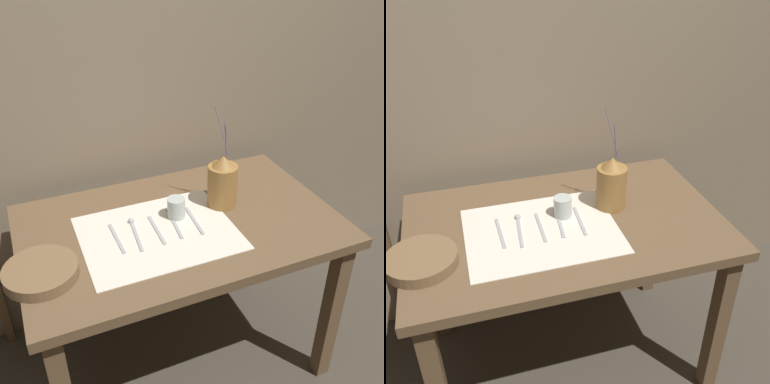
{
  "view_description": "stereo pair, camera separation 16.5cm",
  "coord_description": "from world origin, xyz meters",
  "views": [
    {
      "loc": [
        -0.51,
        -1.3,
        1.72
      ],
      "look_at": [
        0.05,
        0.0,
        0.87
      ],
      "focal_mm": 42.0,
      "sensor_mm": 36.0,
      "label": 1
    },
    {
      "loc": [
        -0.36,
        -1.36,
        1.72
      ],
      "look_at": [
        0.05,
        0.0,
        0.87
      ],
      "focal_mm": 42.0,
      "sensor_mm": 36.0,
      "label": 2
    }
  ],
  "objects": [
    {
      "name": "wooden_bowl",
      "position": [
        -0.52,
        -0.11,
        0.77
      ],
      "size": [
        0.24,
        0.24,
        0.04
      ],
      "color": "brown",
      "rests_on": "wooden_table"
    },
    {
      "name": "wooden_table",
      "position": [
        0.0,
        0.0,
        0.65
      ],
      "size": [
        1.19,
        0.75,
        0.75
      ],
      "color": "brown",
      "rests_on": "ground_plane"
    },
    {
      "name": "ground_plane",
      "position": [
        0.0,
        0.0,
        0.0
      ],
      "size": [
        12.0,
        12.0,
        0.0
      ],
      "primitive_type": "plane",
      "color": "#473F35"
    },
    {
      "name": "knife_center",
      "position": [
        -0.25,
        -0.01,
        0.76
      ],
      "size": [
        0.02,
        0.19,
        0.0
      ],
      "color": "#A8A8AD",
      "rests_on": "wooden_table"
    },
    {
      "name": "fork_outer",
      "position": [
        -0.1,
        -0.02,
        0.76
      ],
      "size": [
        0.02,
        0.19,
        0.0
      ],
      "color": "#A8A8AD",
      "rests_on": "wooden_table"
    },
    {
      "name": "spoon_outer",
      "position": [
        -0.17,
        0.03,
        0.76
      ],
      "size": [
        0.03,
        0.2,
        0.02
      ],
      "color": "#A8A8AD",
      "rests_on": "wooden_table"
    },
    {
      "name": "glass_tumbler_near",
      "position": [
        0.0,
        0.03,
        0.79
      ],
      "size": [
        0.07,
        0.07,
        0.08
      ],
      "color": "#B7C1BC",
      "rests_on": "wooden_table"
    },
    {
      "name": "stone_wall_back",
      "position": [
        0.0,
        0.48,
        1.2
      ],
      "size": [
        7.0,
        0.06,
        2.4
      ],
      "color": "gray",
      "rests_on": "ground_plane"
    },
    {
      "name": "pitcher_with_flowers",
      "position": [
        0.2,
        0.05,
        0.85
      ],
      "size": [
        0.12,
        0.12,
        0.41
      ],
      "color": "olive",
      "rests_on": "wooden_table"
    },
    {
      "name": "fork_inner",
      "position": [
        0.05,
        -0.02,
        0.76
      ],
      "size": [
        0.02,
        0.19,
        0.0
      ],
      "color": "#A8A8AD",
      "rests_on": "wooden_table"
    },
    {
      "name": "linen_cloth",
      "position": [
        -0.1,
        -0.04,
        0.75
      ],
      "size": [
        0.55,
        0.44,
        0.0
      ],
      "color": "silver",
      "rests_on": "wooden_table"
    },
    {
      "name": "spoon_inner",
      "position": [
        -0.02,
        0.04,
        0.76
      ],
      "size": [
        0.04,
        0.2,
        0.02
      ],
      "color": "#A8A8AD",
      "rests_on": "wooden_table"
    }
  ]
}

